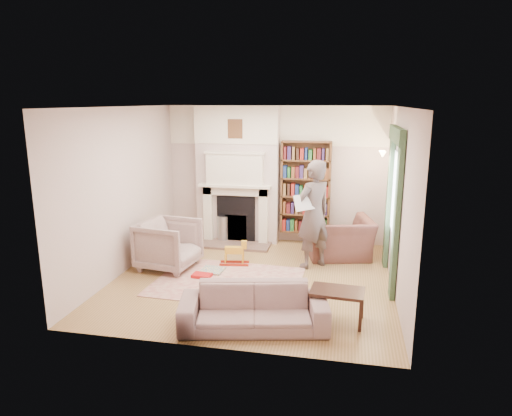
% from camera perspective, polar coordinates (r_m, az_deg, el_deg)
% --- Properties ---
extents(floor, '(4.50, 4.50, 0.00)m').
position_cam_1_polar(floor, '(7.71, -0.37, -8.77)').
color(floor, olive).
rests_on(floor, ground).
extents(ceiling, '(4.50, 4.50, 0.00)m').
position_cam_1_polar(ceiling, '(7.14, -0.41, 12.53)').
color(ceiling, white).
rests_on(ceiling, wall_back).
extents(wall_back, '(4.50, 0.00, 4.50)m').
position_cam_1_polar(wall_back, '(9.48, 2.40, 4.19)').
color(wall_back, beige).
rests_on(wall_back, floor).
extents(wall_front, '(4.50, 0.00, 4.50)m').
position_cam_1_polar(wall_front, '(5.18, -5.48, -3.52)').
color(wall_front, beige).
rests_on(wall_front, floor).
extents(wall_left, '(0.00, 4.50, 4.50)m').
position_cam_1_polar(wall_left, '(8.06, -16.27, 2.06)').
color(wall_left, beige).
rests_on(wall_left, floor).
extents(wall_right, '(0.00, 4.50, 4.50)m').
position_cam_1_polar(wall_right, '(7.19, 17.44, 0.68)').
color(wall_right, beige).
rests_on(wall_right, floor).
extents(fireplace, '(1.70, 0.58, 2.80)m').
position_cam_1_polar(fireplace, '(9.43, -2.31, 4.07)').
color(fireplace, beige).
rests_on(fireplace, floor).
extents(bookcase, '(1.00, 0.24, 1.85)m').
position_cam_1_polar(bookcase, '(9.31, 6.22, 2.56)').
color(bookcase, brown).
rests_on(bookcase, floor).
extents(window, '(0.02, 0.90, 1.30)m').
position_cam_1_polar(window, '(7.57, 17.06, 1.70)').
color(window, silver).
rests_on(window, wall_right).
extents(curtain_left, '(0.07, 0.32, 2.40)m').
position_cam_1_polar(curtain_left, '(6.94, 17.16, -1.44)').
color(curtain_left, '#2F492F').
rests_on(curtain_left, floor).
extents(curtain_right, '(0.07, 0.32, 2.40)m').
position_cam_1_polar(curtain_right, '(8.30, 16.27, 0.97)').
color(curtain_right, '#2F492F').
rests_on(curtain_right, floor).
extents(pelmet, '(0.09, 1.70, 0.24)m').
position_cam_1_polar(pelmet, '(7.45, 17.20, 8.74)').
color(pelmet, '#2F492F').
rests_on(pelmet, wall_right).
extents(wall_sconce, '(0.20, 0.24, 0.24)m').
position_cam_1_polar(wall_sconce, '(8.57, 15.22, 6.16)').
color(wall_sconce, gold).
rests_on(wall_sconce, wall_right).
extents(rug, '(2.40, 1.89, 0.01)m').
position_cam_1_polar(rug, '(7.58, -3.57, -9.12)').
color(rug, beige).
rests_on(rug, floor).
extents(armchair_reading, '(1.38, 1.27, 0.76)m').
position_cam_1_polar(armchair_reading, '(8.72, 10.34, -3.69)').
color(armchair_reading, '#462925').
rests_on(armchair_reading, floor).
extents(armchair_left, '(1.07, 1.04, 0.86)m').
position_cam_1_polar(armchair_left, '(8.18, -10.83, -4.50)').
color(armchair_left, '#BCB19B').
rests_on(armchair_left, floor).
extents(sofa, '(2.02, 1.12, 0.56)m').
position_cam_1_polar(sofa, '(6.05, -0.30, -12.34)').
color(sofa, gray).
rests_on(sofa, floor).
extents(man_reading, '(0.82, 0.82, 1.92)m').
position_cam_1_polar(man_reading, '(8.01, 7.20, -0.81)').
color(man_reading, '#4E423F').
rests_on(man_reading, floor).
extents(newspaper, '(0.36, 0.36, 0.27)m').
position_cam_1_polar(newspaper, '(7.77, 6.03, 0.71)').
color(newspaper, beige).
rests_on(newspaper, man_reading).
extents(coffee_table, '(0.73, 0.51, 0.45)m').
position_cam_1_polar(coffee_table, '(6.31, 10.07, -11.95)').
color(coffee_table, '#341A12').
rests_on(coffee_table, floor).
extents(paraffin_heater, '(0.29, 0.29, 0.55)m').
position_cam_1_polar(paraffin_heater, '(9.59, -4.14, -2.61)').
color(paraffin_heater, '#A2A5AA').
rests_on(paraffin_heater, floor).
extents(rocking_horse, '(0.55, 0.29, 0.46)m').
position_cam_1_polar(rocking_horse, '(8.23, -2.73, -5.63)').
color(rocking_horse, gold).
rests_on(rocking_horse, rug).
extents(board_game, '(0.40, 0.40, 0.03)m').
position_cam_1_polar(board_game, '(8.01, -5.46, -7.75)').
color(board_game, '#F1CA55').
rests_on(board_game, rug).
extents(game_box_lid, '(0.33, 0.24, 0.05)m').
position_cam_1_polar(game_box_lid, '(7.78, -6.78, -8.37)').
color(game_box_lid, red).
rests_on(game_box_lid, rug).
extents(comic_annuals, '(0.89, 0.39, 0.02)m').
position_cam_1_polar(comic_annuals, '(7.22, 0.44, -10.16)').
color(comic_annuals, red).
rests_on(comic_annuals, rug).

